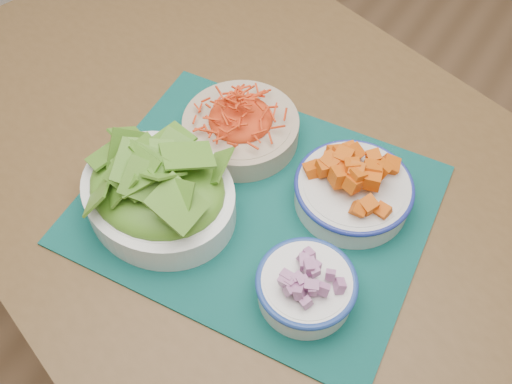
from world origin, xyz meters
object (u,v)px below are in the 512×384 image
Objects in this scene: squash_bowl at (354,185)px; onion_bowl at (306,284)px; placemat at (256,204)px; table at (240,184)px; carrot_bowl at (241,123)px; lettuce_bowl at (157,188)px.

squash_bowl reaches higher than onion_bowl.
onion_bowl is (0.02, -0.18, -0.01)m from squash_bowl.
table is at bearing 131.53° from placemat.
placemat is 2.27× the size of carrot_bowl.
onion_bowl is at bearing -39.38° from carrot_bowl.
carrot_bowl is 0.31m from onion_bowl.
carrot_bowl is 0.19m from lettuce_bowl.
placemat is at bearing -26.00° from table.
lettuce_bowl reaches higher than placemat.
onion_bowl is (0.15, -0.10, 0.04)m from placemat.
placemat is at bearing -145.37° from squash_bowl.
onion_bowl reaches higher than table.
table is at bearing -62.43° from carrot_bowl.
lettuce_bowl is (-0.12, -0.09, 0.05)m from placemat.
table is 0.31m from onion_bowl.
lettuce_bowl is 0.27m from onion_bowl.
onion_bowl reaches higher than placemat.
placemat is 2.52× the size of squash_bowl.
onion_bowl is (0.24, -0.20, -0.00)m from carrot_bowl.
squash_bowl is at bearing 28.28° from placemat.
squash_bowl is at bearing 96.68° from onion_bowl.
lettuce_bowl reaches higher than onion_bowl.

